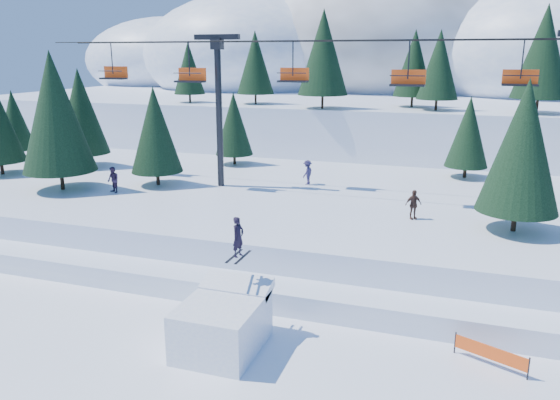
% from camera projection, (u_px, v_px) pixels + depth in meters
% --- Properties ---
extents(ground, '(160.00, 160.00, 0.00)m').
position_uv_depth(ground, '(243.00, 378.00, 20.01)').
color(ground, white).
rests_on(ground, ground).
extents(mid_shelf, '(70.00, 22.00, 2.50)m').
position_uv_depth(mid_shelf, '(346.00, 214.00, 36.18)').
color(mid_shelf, white).
rests_on(mid_shelf, ground).
extents(berm, '(70.00, 6.00, 1.10)m').
position_uv_depth(berm, '(304.00, 281.00, 27.20)').
color(berm, white).
rests_on(berm, ground).
extents(mountain_ridge, '(119.00, 60.71, 26.46)m').
position_uv_depth(mountain_ridge, '(388.00, 66.00, 86.28)').
color(mountain_ridge, white).
rests_on(mountain_ridge, ground).
extents(jump_kicker, '(2.99, 4.27, 5.10)m').
position_uv_depth(jump_kicker, '(223.00, 322.00, 21.82)').
color(jump_kicker, white).
rests_on(jump_kicker, ground).
extents(chairlift, '(46.00, 3.21, 10.28)m').
position_uv_depth(chairlift, '(371.00, 91.00, 33.72)').
color(chairlift, black).
rests_on(chairlift, mid_shelf).
extents(conifer_stand, '(61.52, 16.73, 9.31)m').
position_uv_depth(conifer_stand, '(394.00, 128.00, 33.79)').
color(conifer_stand, black).
rests_on(conifer_stand, mid_shelf).
extents(distant_skiers, '(32.55, 8.98, 1.75)m').
position_uv_depth(distant_skiers, '(320.00, 183.00, 35.75)').
color(distant_skiers, '#462D24').
rests_on(distant_skiers, mid_shelf).
extents(banner_near, '(2.63, 1.16, 0.90)m').
position_uv_depth(banner_near, '(490.00, 353.00, 20.66)').
color(banner_near, black).
rests_on(banner_near, ground).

